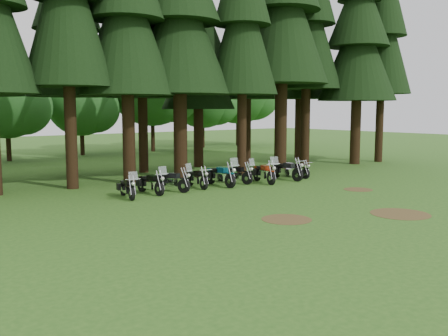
{
  "coord_description": "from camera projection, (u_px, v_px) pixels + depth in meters",
  "views": [
    {
      "loc": [
        -15.57,
        -14.27,
        3.91
      ],
      "look_at": [
        -0.3,
        5.0,
        1.0
      ],
      "focal_mm": 40.0,
      "sensor_mm": 36.0,
      "label": 1
    }
  ],
  "objects": [
    {
      "name": "pine_front_9",
      "position": [
        359.0,
        28.0,
        34.74
      ],
      "size": [
        5.44,
        5.44,
        15.89
      ],
      "color": "black",
      "rests_on": "ground"
    },
    {
      "name": "decid_7",
      "position": [
        242.0,
        87.0,
        53.32
      ],
      "size": [
        8.44,
        8.2,
        10.55
      ],
      "color": "black",
      "rests_on": "ground"
    },
    {
      "name": "ground",
      "position": [
        302.0,
        202.0,
        21.17
      ],
      "size": [
        120.0,
        120.0,
        0.0
      ],
      "primitive_type": "plane",
      "color": "#2A571A",
      "rests_on": "ground"
    },
    {
      "name": "dirt_patch_1",
      "position": [
        358.0,
        190.0,
        24.33
      ],
      "size": [
        1.4,
        1.4,
        0.01
      ],
      "primitive_type": "cylinder",
      "color": "#4C3D1E",
      "rests_on": "ground"
    },
    {
      "name": "motorcycle_8",
      "position": [
        297.0,
        171.0,
        28.6
      ],
      "size": [
        0.28,
        1.95,
        0.79
      ],
      "rotation": [
        0.0,
        0.0,
        -0.02
      ],
      "color": "black",
      "rests_on": "ground"
    },
    {
      "name": "motorcycle_7",
      "position": [
        286.0,
        171.0,
        27.71
      ],
      "size": [
        0.35,
        2.36,
        0.96
      ],
      "rotation": [
        0.0,
        0.0,
        0.03
      ],
      "color": "black",
      "rests_on": "ground"
    },
    {
      "name": "motorcycle_3",
      "position": [
        197.0,
        179.0,
        24.9
      ],
      "size": [
        0.4,
        2.09,
        0.85
      ],
      "rotation": [
        0.0,
        0.0,
        -0.12
      ],
      "color": "black",
      "rests_on": "ground"
    },
    {
      "name": "motorcycle_5",
      "position": [
        236.0,
        174.0,
        26.43
      ],
      "size": [
        0.74,
        2.2,
        1.39
      ],
      "rotation": [
        0.0,
        0.0,
        0.21
      ],
      "color": "black",
      "rests_on": "ground"
    },
    {
      "name": "pine_back_4",
      "position": [
        198.0,
        43.0,
        33.0
      ],
      "size": [
        4.94,
        4.94,
        13.78
      ],
      "color": "black",
      "rests_on": "ground"
    },
    {
      "name": "pine_front_10",
      "position": [
        383.0,
        16.0,
        36.05
      ],
      "size": [
        4.25,
        4.25,
        17.69
      ],
      "color": "black",
      "rests_on": "ground"
    },
    {
      "name": "motorcycle_6",
      "position": [
        264.0,
        173.0,
        26.56
      ],
      "size": [
        0.92,
        2.37,
        1.5
      ],
      "rotation": [
        0.0,
        0.0,
        -0.27
      ],
      "color": "black",
      "rests_on": "ground"
    },
    {
      "name": "pine_back_3",
      "position": [
        141.0,
        12.0,
        29.87
      ],
      "size": [
        4.35,
        4.35,
        16.2
      ],
      "color": "black",
      "rests_on": "ground"
    },
    {
      "name": "motorcycle_2",
      "position": [
        171.0,
        182.0,
        23.78
      ],
      "size": [
        1.0,
        2.19,
        1.4
      ],
      "rotation": [
        0.0,
        0.0,
        0.34
      ],
      "color": "black",
      "rests_on": "ground"
    },
    {
      "name": "dirt_patch_0",
      "position": [
        286.0,
        219.0,
        17.76
      ],
      "size": [
        1.8,
        1.8,
        0.01
      ],
      "primitive_type": "cylinder",
      "color": "#4C3D1E",
      "rests_on": "ground"
    },
    {
      "name": "decid_4",
      "position": [
        85.0,
        104.0,
        42.12
      ],
      "size": [
        5.93,
        5.76,
        7.41
      ],
      "color": "black",
      "rests_on": "ground"
    },
    {
      "name": "decid_3",
      "position": [
        11.0,
        101.0,
        37.29
      ],
      "size": [
        6.12,
        5.95,
        7.65
      ],
      "color": "black",
      "rests_on": "ground"
    },
    {
      "name": "pine_front_6",
      "position": [
        242.0,
        1.0,
        28.36
      ],
      "size": [
        4.15,
        4.15,
        16.75
      ],
      "color": "black",
      "rests_on": "ground"
    },
    {
      "name": "pine_back_5",
      "position": [
        248.0,
        25.0,
        35.01
      ],
      "size": [
        3.94,
        3.94,
        16.33
      ],
      "color": "black",
      "rests_on": "ground"
    },
    {
      "name": "pine_back_6",
      "position": [
        300.0,
        30.0,
        38.2
      ],
      "size": [
        4.59,
        4.59,
        16.58
      ],
      "color": "black",
      "rests_on": "ground"
    },
    {
      "name": "pine_back_2",
      "position": [
        66.0,
        6.0,
        28.53
      ],
      "size": [
        4.85,
        4.85,
        16.3
      ],
      "color": "black",
      "rests_on": "ground"
    },
    {
      "name": "pine_front_8",
      "position": [
        308.0,
        2.0,
        33.89
      ],
      "size": [
        4.79,
        4.79,
        18.63
      ],
      "color": "black",
      "rests_on": "ground"
    },
    {
      "name": "motorcycle_1",
      "position": [
        151.0,
        184.0,
        23.08
      ],
      "size": [
        0.41,
        2.18,
        1.37
      ],
      "rotation": [
        0.0,
        0.0,
        0.04
      ],
      "color": "black",
      "rests_on": "ground"
    },
    {
      "name": "motorcycle_0",
      "position": [
        127.0,
        188.0,
        22.01
      ],
      "size": [
        0.67,
        2.04,
        1.28
      ],
      "rotation": [
        0.0,
        0.0,
        -0.21
      ],
      "color": "black",
      "rests_on": "ground"
    },
    {
      "name": "decid_6",
      "position": [
        206.0,
        96.0,
        50.74
      ],
      "size": [
        7.06,
        6.86,
        8.82
      ],
      "color": "black",
      "rests_on": "ground"
    },
    {
      "name": "decid_5",
      "position": [
        157.0,
        84.0,
        45.57
      ],
      "size": [
        8.45,
        8.21,
        10.56
      ],
      "color": "black",
      "rests_on": "ground"
    },
    {
      "name": "dirt_patch_2",
      "position": [
        400.0,
        214.0,
        18.67
      ],
      "size": [
        2.2,
        2.2,
        0.01
      ],
      "primitive_type": "cylinder",
      "color": "#4C3D1E",
      "rests_on": "ground"
    },
    {
      "name": "motorcycle_4",
      "position": [
        220.0,
        176.0,
        25.43
      ],
      "size": [
        0.46,
        2.44,
        1.54
      ],
      "rotation": [
        0.0,
        0.0,
        -0.02
      ],
      "color": "black",
      "rests_on": "ground"
    }
  ]
}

